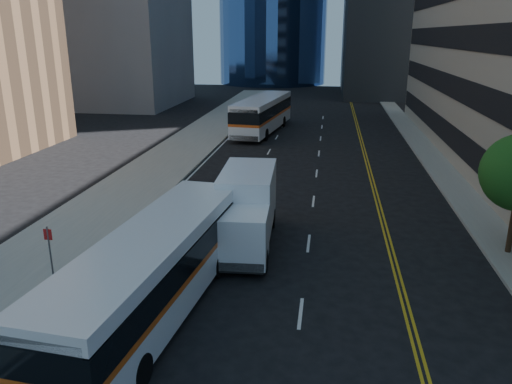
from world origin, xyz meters
TOP-DOWN VIEW (x-y plane):
  - ground at (0.00, 0.00)m, footprint 160.00×160.00m
  - sidewalk_west at (-10.50, 25.00)m, footprint 5.00×90.00m
  - sidewalk_east at (9.00, 25.00)m, footprint 2.00×90.00m
  - bus_front at (-4.31, 1.26)m, footprint 3.64×11.76m
  - bus_rear at (-5.12, 34.43)m, footprint 4.35×12.99m
  - box_truck at (-2.30, 7.46)m, footprint 2.64×6.84m

SIDE VIEW (x-z plane):
  - ground at x=0.00m, z-range 0.00..0.00m
  - sidewalk_west at x=-10.50m, z-range 0.00..0.15m
  - sidewalk_east at x=9.00m, z-range 0.00..0.15m
  - bus_front at x=-4.31m, z-range 0.14..3.12m
  - box_truck at x=-2.30m, z-range 0.09..3.31m
  - bus_rear at x=-5.12m, z-range 0.15..3.44m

